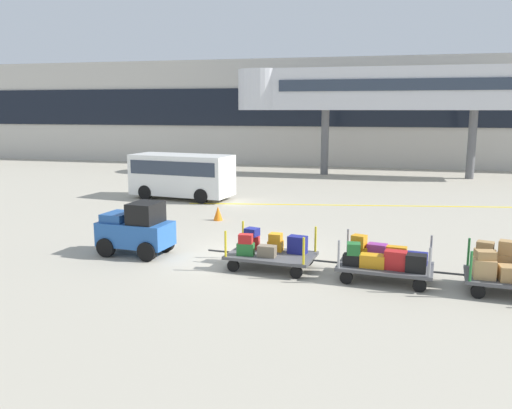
{
  "coord_description": "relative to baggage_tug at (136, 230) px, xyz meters",
  "views": [
    {
      "loc": [
        3.84,
        -14.47,
        4.26
      ],
      "look_at": [
        0.1,
        0.82,
        1.39
      ],
      "focal_mm": 37.12,
      "sensor_mm": 36.0,
      "label": 1
    }
  ],
  "objects": [
    {
      "name": "apron_lead_line",
      "position": [
        5.79,
        9.67,
        -0.75
      ],
      "size": [
        14.72,
        2.74,
        0.01
      ],
      "primitive_type": "cube",
      "rotation": [
        0.0,
        0.0,
        0.17
      ],
      "color": "yellow",
      "rests_on": "ground_plane"
    },
    {
      "name": "baggage_cart_middle",
      "position": [
        7.1,
        -0.74,
        -0.23
      ],
      "size": [
        3.06,
        1.63,
        1.1
      ],
      "color": "#4C4C4F",
      "rests_on": "ground_plane"
    },
    {
      "name": "safety_cone_near",
      "position": [
        0.84,
        5.19,
        -0.48
      ],
      "size": [
        0.36,
        0.36,
        0.55
      ],
      "primitive_type": "cone",
      "color": "orange",
      "rests_on": "ground_plane"
    },
    {
      "name": "baggage_cart_lead",
      "position": [
        4.09,
        -0.36,
        -0.26
      ],
      "size": [
        3.06,
        1.63,
        1.1
      ],
      "color": "#4C4C4F",
      "rests_on": "ground_plane"
    },
    {
      "name": "baggage_tug",
      "position": [
        0.0,
        0.0,
        0.0
      ],
      "size": [
        2.2,
        1.41,
        1.58
      ],
      "color": "#2659A5",
      "rests_on": "ground_plane"
    },
    {
      "name": "shuttle_van",
      "position": [
        -2.36,
        9.58,
        0.48
      ],
      "size": [
        5.02,
        2.54,
        2.1
      ],
      "color": "white",
      "rests_on": "ground_plane"
    },
    {
      "name": "terminal_building",
      "position": [
        3.17,
        26.58,
        3.2
      ],
      "size": [
        63.73,
        2.51,
        7.89
      ],
      "color": "#BCB7AD",
      "rests_on": "ground_plane"
    },
    {
      "name": "jet_bridge",
      "position": [
        5.93,
        20.59,
        4.64
      ],
      "size": [
        18.32,
        3.0,
        6.75
      ],
      "color": "silver",
      "rests_on": "ground_plane"
    },
    {
      "name": "baggage_cart_tail",
      "position": [
        10.0,
        -0.95,
        -0.19
      ],
      "size": [
        3.06,
        1.63,
        1.17
      ],
      "color": "#4C4C4F",
      "rests_on": "ground_plane"
    },
    {
      "name": "ground_plane",
      "position": [
        3.17,
        0.6,
        -0.75
      ],
      "size": [
        120.0,
        120.0,
        0.0
      ],
      "primitive_type": "plane",
      "color": "#A8A08E"
    }
  ]
}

